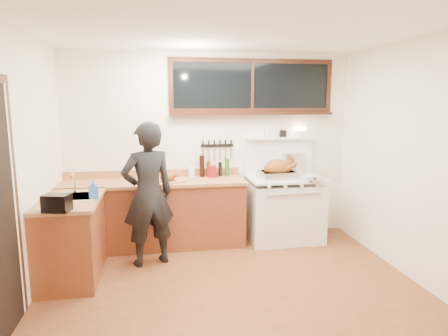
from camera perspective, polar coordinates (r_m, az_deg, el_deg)
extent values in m
cube|color=brown|center=(4.35, 1.28, -17.21)|extent=(4.00, 3.50, 0.02)
cube|color=white|center=(5.67, -2.07, 3.05)|extent=(4.00, 0.05, 2.60)
cube|color=white|center=(2.26, 10.03, -7.44)|extent=(4.00, 0.05, 2.60)
cube|color=white|center=(4.07, -27.89, -0.75)|extent=(0.05, 3.50, 2.60)
cube|color=white|center=(4.75, 26.11, 0.75)|extent=(0.05, 3.50, 2.60)
cube|color=white|center=(3.93, 1.44, 19.47)|extent=(4.00, 3.50, 0.05)
cube|color=maroon|center=(5.47, -9.94, -6.65)|extent=(2.40, 0.60, 0.86)
cube|color=#AA6F43|center=(5.35, -10.08, -2.05)|extent=(2.44, 0.64, 0.04)
cube|color=#AA6F43|center=(5.63, -10.09, -0.75)|extent=(2.40, 0.03, 0.10)
sphere|color=#B78C38|center=(5.24, -21.08, -4.84)|extent=(0.03, 0.03, 0.03)
sphere|color=#B78C38|center=(5.16, -15.61, -4.76)|extent=(0.03, 0.03, 0.03)
sphere|color=#B78C38|center=(5.13, -10.04, -4.63)|extent=(0.03, 0.03, 0.03)
sphere|color=#B78C38|center=(5.15, -4.45, -4.45)|extent=(0.03, 0.03, 0.03)
sphere|color=#B78C38|center=(5.21, 0.50, -4.26)|extent=(0.03, 0.03, 0.03)
cube|color=maroon|center=(4.78, -20.97, -9.59)|extent=(0.60, 1.05, 0.86)
cube|color=#AA6F43|center=(4.66, -21.18, -4.35)|extent=(0.64, 1.09, 0.04)
cube|color=white|center=(4.74, -20.85, -4.60)|extent=(0.45, 0.40, 0.14)
cube|color=white|center=(4.72, -20.90, -3.83)|extent=(0.50, 0.45, 0.01)
cylinder|color=silver|center=(4.87, -20.58, -2.03)|extent=(0.02, 0.02, 0.24)
cylinder|color=silver|center=(4.77, -20.84, -0.93)|extent=(0.02, 0.18, 0.02)
cube|color=white|center=(5.70, 8.57, -6.14)|extent=(1.00, 0.70, 0.82)
cube|color=white|center=(5.59, 8.69, -1.46)|extent=(1.02, 0.72, 0.03)
cube|color=white|center=(5.36, 9.72, -5.98)|extent=(0.88, 0.02, 0.46)
cylinder|color=silver|center=(5.28, 9.91, -3.77)|extent=(0.75, 0.02, 0.02)
cylinder|color=white|center=(5.17, 6.45, -2.73)|extent=(0.04, 0.03, 0.04)
cylinder|color=white|center=(5.23, 8.77, -2.63)|extent=(0.04, 0.03, 0.04)
cylinder|color=white|center=(5.30, 11.03, -2.53)|extent=(0.04, 0.03, 0.04)
cylinder|color=white|center=(5.38, 13.22, -2.42)|extent=(0.04, 0.03, 0.04)
cube|color=white|center=(5.85, 7.78, 1.69)|extent=(1.00, 0.05, 0.50)
cube|color=white|center=(5.79, 7.93, 4.25)|extent=(1.00, 0.12, 0.03)
cylinder|color=white|center=(5.88, 10.74, 4.83)|extent=(0.09, 0.09, 0.09)
cube|color=#FFE5B2|center=(5.88, 10.76, 5.51)|extent=(0.16, 0.08, 0.05)
cube|color=black|center=(5.80, 8.41, 4.89)|extent=(0.09, 0.05, 0.10)
cylinder|color=white|center=(5.73, 6.22, 4.83)|extent=(0.04, 0.04, 0.09)
cylinder|color=white|center=(5.72, 5.64, 4.83)|extent=(0.04, 0.04, 0.09)
cube|color=black|center=(5.70, 4.05, 11.63)|extent=(2.20, 0.01, 0.62)
cube|color=black|center=(5.72, 4.11, 15.04)|extent=(2.32, 0.04, 0.06)
cube|color=black|center=(5.69, 4.02, 8.21)|extent=(2.32, 0.04, 0.06)
cube|color=black|center=(5.54, -7.61, 11.62)|extent=(0.06, 0.04, 0.62)
cube|color=black|center=(6.06, 14.71, 11.23)|extent=(0.06, 0.04, 0.62)
cube|color=black|center=(5.69, 4.06, 11.63)|extent=(0.04, 0.04, 0.62)
cube|color=black|center=(5.65, 4.13, 7.74)|extent=(2.32, 0.13, 0.03)
cube|color=black|center=(4.05, -27.40, -4.39)|extent=(0.01, 0.07, 2.10)
cube|color=black|center=(5.64, -1.01, 3.23)|extent=(0.46, 0.02, 0.04)
cube|color=silver|center=(5.61, -3.00, 2.05)|extent=(0.02, 0.00, 0.18)
cube|color=black|center=(5.60, -3.01, 3.47)|extent=(0.02, 0.02, 0.10)
cube|color=silver|center=(5.62, -2.19, 2.07)|extent=(0.02, 0.00, 0.18)
cube|color=black|center=(5.61, -2.20, 3.49)|extent=(0.02, 0.02, 0.10)
cube|color=silver|center=(5.63, -1.38, 2.09)|extent=(0.02, 0.00, 0.18)
cube|color=black|center=(5.62, -1.39, 3.50)|extent=(0.02, 0.02, 0.10)
cube|color=silver|center=(5.65, -0.58, 2.11)|extent=(0.03, 0.00, 0.18)
cube|color=black|center=(5.63, -0.58, 3.52)|extent=(0.02, 0.02, 0.10)
cube|color=silver|center=(5.66, 0.22, 2.12)|extent=(0.03, 0.00, 0.18)
cube|color=black|center=(5.64, 0.22, 3.53)|extent=(0.02, 0.02, 0.10)
cube|color=silver|center=(5.67, 1.02, 2.14)|extent=(0.03, 0.00, 0.18)
cube|color=black|center=(5.66, 1.02, 3.55)|extent=(0.02, 0.02, 0.10)
imported|color=black|center=(4.80, -10.79, -3.71)|extent=(0.73, 0.59, 1.72)
imported|color=blue|center=(4.55, -18.15, -2.87)|extent=(0.11, 0.11, 0.21)
cube|color=black|center=(4.16, -22.77, -4.63)|extent=(0.28, 0.22, 0.17)
cube|color=#AA6F43|center=(5.23, -7.99, -1.94)|extent=(0.48, 0.43, 0.02)
ellipsoid|color=brown|center=(5.22, -8.01, -1.24)|extent=(0.26, 0.23, 0.13)
sphere|color=brown|center=(5.26, -6.95, -0.84)|extent=(0.05, 0.05, 0.05)
sphere|color=brown|center=(5.17, -6.90, -1.04)|extent=(0.05, 0.05, 0.05)
cube|color=silver|center=(5.49, 7.63, -0.96)|extent=(0.51, 0.40, 0.10)
cube|color=#3F3F42|center=(5.48, 7.63, -0.60)|extent=(0.46, 0.35, 0.03)
torus|color=silver|center=(5.41, 5.04, -0.53)|extent=(0.02, 0.10, 0.10)
torus|color=silver|center=(5.56, 10.16, -0.36)|extent=(0.02, 0.10, 0.10)
ellipsoid|color=brown|center=(5.47, 7.65, -0.03)|extent=(0.40, 0.32, 0.24)
cylinder|color=brown|center=(5.42, 9.26, 0.05)|extent=(0.14, 0.07, 0.11)
sphere|color=brown|center=(5.44, 9.98, 0.44)|extent=(0.07, 0.07, 0.07)
cylinder|color=brown|center=(5.59, 8.65, 0.37)|extent=(0.14, 0.07, 0.11)
sphere|color=brown|center=(5.61, 9.35, 0.74)|extent=(0.07, 0.07, 0.07)
cylinder|color=silver|center=(5.90, 9.92, 0.74)|extent=(0.34, 0.34, 0.30)
cylinder|color=silver|center=(5.75, 8.72, -0.34)|extent=(0.22, 0.22, 0.13)
cylinder|color=black|center=(5.86, 8.73, 0.38)|extent=(0.07, 0.17, 0.02)
cylinder|color=silver|center=(5.42, 12.85, -1.66)|extent=(0.31, 0.31, 0.02)
sphere|color=black|center=(5.42, 12.85, -1.47)|extent=(0.03, 0.03, 0.03)
cube|color=maroon|center=(5.50, -1.64, -0.51)|extent=(0.12, 0.10, 0.16)
cylinder|color=white|center=(5.51, -4.63, -0.56)|extent=(0.09, 0.09, 0.16)
cylinder|color=black|center=(5.54, -3.17, 0.28)|extent=(0.07, 0.07, 0.30)
cylinder|color=black|center=(5.56, -2.25, -0.10)|extent=(0.06, 0.06, 0.22)
cylinder|color=black|center=(5.58, -1.40, -0.28)|extent=(0.06, 0.06, 0.18)
cylinder|color=black|center=(5.59, -0.56, -0.16)|extent=(0.05, 0.05, 0.20)
cylinder|color=black|center=(5.60, 0.44, 0.12)|extent=(0.06, 0.06, 0.25)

